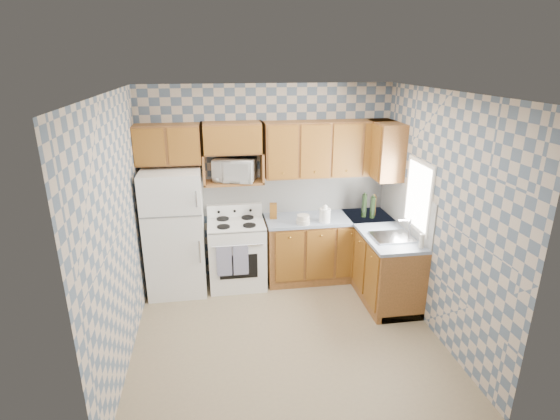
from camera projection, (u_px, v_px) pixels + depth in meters
The scene contains 29 objects.
floor at pixel (286, 333), 5.04m from camera, with size 3.40×3.40×0.00m, color #826F55.
back_wall at pixel (267, 184), 6.09m from camera, with size 3.40×0.02×2.70m, color slate.
right_wall at pixel (437, 216), 4.84m from camera, with size 0.02×3.20×2.70m, color slate.
backsplash_back at pixel (295, 193), 6.19m from camera, with size 2.60×0.01×0.56m, color white.
backsplash_right at pixel (405, 206), 5.64m from camera, with size 0.01×1.60×0.56m, color white.
refrigerator at pixel (175, 232), 5.75m from camera, with size 0.75×0.70×1.68m, color white.
stove_body at pixel (237, 254), 6.02m from camera, with size 0.76×0.65×0.90m, color white.
cooktop at pixel (236, 223), 5.86m from camera, with size 0.76×0.65×0.03m, color silver.
backguard at pixel (235, 210), 6.09m from camera, with size 0.76×0.08×0.17m, color white.
dish_towel_left at pixel (224, 261), 5.64m from camera, with size 0.20×0.03×0.42m, color navy.
dish_towel_right at pixel (241, 260), 5.67m from camera, with size 0.20×0.03×0.42m, color navy.
base_cabinets_back at pixel (328, 248), 6.23m from camera, with size 1.75×0.60×0.88m, color brown.
base_cabinets_right at pixel (379, 261), 5.85m from camera, with size 0.60×1.60×0.88m, color brown.
countertop_back at pixel (329, 218), 6.07m from camera, with size 1.77×0.63×0.04m, color gray.
countertop_right at pixel (381, 229), 5.69m from camera, with size 0.63×1.60×0.04m, color gray.
upper_cabinets_back at pixel (329, 149), 5.89m from camera, with size 1.75×0.33×0.74m, color brown.
upper_cabinets_fridge at pixel (168, 144), 5.54m from camera, with size 0.82×0.33×0.50m, color brown.
upper_cabinets_right at pixel (384, 150), 5.82m from camera, with size 0.33×0.70×0.74m, color brown.
microwave_shelf at pixel (234, 182), 5.84m from camera, with size 0.80×0.33×0.03m, color brown.
microwave at pixel (235, 170), 5.81m from camera, with size 0.54×0.37×0.30m, color white.
sink at pixel (392, 237), 5.36m from camera, with size 0.48×0.40×0.03m, color #B7B7BC.
window at pixel (418, 196), 5.23m from camera, with size 0.02×0.66×0.86m, color white.
bottle_0 at pixel (364, 206), 6.02m from camera, with size 0.07×0.07×0.32m, color black.
bottle_1 at pixel (373, 207), 5.98m from camera, with size 0.07×0.07×0.30m, color black.
bottle_2 at pixel (373, 206), 6.08m from camera, with size 0.07×0.07×0.28m, color brown.
knife_block at pixel (273, 211), 5.98m from camera, with size 0.10×0.10×0.21m, color brown.
electric_kettle at pixel (325, 215), 5.85m from camera, with size 0.15×0.15×0.19m, color white.
food_containers at pixel (303, 219), 5.79m from camera, with size 0.18×0.18×0.12m, color beige, non-canonical shape.
soap_bottle at pixel (422, 241), 5.05m from camera, with size 0.06×0.06×0.17m, color beige.
Camera 1 is at (-0.72, -4.23, 3.02)m, focal length 28.00 mm.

